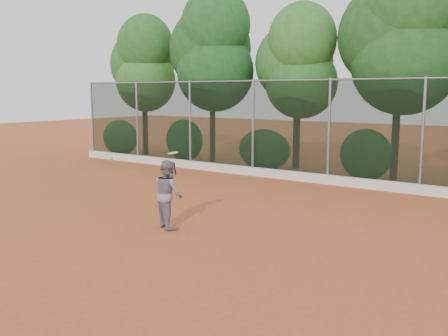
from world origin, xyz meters
The scene contains 7 objects.
ground centered at (0.00, 0.00, 0.00)m, with size 80.00×80.00×0.00m, color #AB5128.
concrete_curb centered at (0.00, 6.82, 0.15)m, with size 24.00×0.20×0.30m, color silver.
tennis_player centered at (-0.58, -0.34, 0.77)m, with size 0.75×0.59×1.55m, color gray.
chainlink_fence centered at (0.00, 7.00, 1.86)m, with size 24.09×0.09×3.50m.
foliage_backdrop centered at (-0.55, 8.98, 4.40)m, with size 23.70×3.63×7.55m.
tennis_racket centered at (-0.32, -0.45, 1.69)m, with size 0.32×0.32×0.53m.
tennis_ball_in_flight centered at (-2.73, -0.05, 1.38)m, with size 0.07×0.07×0.07m.
Camera 1 is at (6.86, -8.54, 3.04)m, focal length 40.00 mm.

